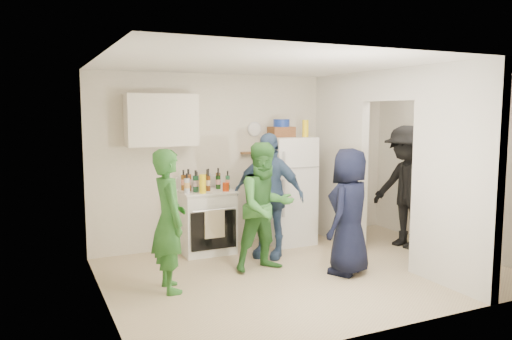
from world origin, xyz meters
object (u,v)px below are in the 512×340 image
at_px(stove, 206,221).
at_px(yellow_cup_stack_top, 305,128).
at_px(fridge, 289,190).
at_px(person_navy, 349,211).
at_px(person_green_center, 265,207).
at_px(person_denim, 268,195).
at_px(blue_bowl, 281,123).
at_px(person_green_left, 169,220).
at_px(wicker_basket, 281,132).
at_px(person_nook, 406,187).

height_order(stove, yellow_cup_stack_top, yellow_cup_stack_top).
relative_size(fridge, yellow_cup_stack_top, 6.36).
bearing_deg(person_navy, yellow_cup_stack_top, -130.65).
bearing_deg(yellow_cup_stack_top, person_green_center, -140.05).
xyz_separation_m(yellow_cup_stack_top, person_denim, (-0.82, -0.42, -0.87)).
xyz_separation_m(stove, blue_bowl, (1.19, 0.02, 1.36)).
height_order(person_green_left, person_denim, person_denim).
distance_m(person_green_left, person_navy, 2.16).
height_order(wicker_basket, blue_bowl, blue_bowl).
relative_size(person_denim, person_nook, 0.95).
distance_m(wicker_basket, person_denim, 1.12).
height_order(person_green_center, person_denim, person_denim).
relative_size(person_green_center, person_nook, 0.90).
bearing_deg(person_nook, person_green_center, -94.97).
distance_m(stove, person_green_left, 1.55).
distance_m(fridge, person_denim, 0.79).
relative_size(stove, yellow_cup_stack_top, 3.52).
bearing_deg(stove, person_green_left, -124.57).
xyz_separation_m(person_denim, person_nook, (2.03, -0.40, 0.04)).
bearing_deg(person_nook, stove, -116.72).
distance_m(person_green_center, person_denim, 0.58).
xyz_separation_m(fridge, person_green_center, (-0.88, -1.02, 0.00)).
xyz_separation_m(person_green_center, person_nook, (2.32, 0.11, 0.09)).
bearing_deg(fridge, person_nook, -32.54).
height_order(wicker_basket, yellow_cup_stack_top, yellow_cup_stack_top).
bearing_deg(blue_bowl, person_denim, -131.20).
bearing_deg(wicker_basket, fridge, -26.57).
height_order(blue_bowl, person_navy, blue_bowl).
bearing_deg(stove, wicker_basket, 0.96).
height_order(person_denim, person_navy, person_denim).
bearing_deg(yellow_cup_stack_top, wicker_basket, 154.89).
bearing_deg(person_green_center, person_nook, -0.17).
bearing_deg(stove, fridge, -1.33).
xyz_separation_m(yellow_cup_stack_top, person_nook, (1.22, -0.82, -0.83)).
xyz_separation_m(fridge, yellow_cup_stack_top, (0.22, -0.10, 0.92)).
xyz_separation_m(fridge, person_green_left, (-2.15, -1.22, -0.01)).
xyz_separation_m(blue_bowl, person_green_left, (-2.05, -1.27, -1.01)).
height_order(wicker_basket, person_navy, wicker_basket).
xyz_separation_m(wicker_basket, yellow_cup_stack_top, (0.32, -0.15, 0.05)).
relative_size(stove, person_denim, 0.52).
distance_m(person_denim, person_navy, 1.20).
bearing_deg(blue_bowl, person_navy, -87.20).
distance_m(person_green_center, person_nook, 2.32).
xyz_separation_m(wicker_basket, blue_bowl, (0.00, 0.00, 0.13)).
bearing_deg(wicker_basket, blue_bowl, 0.00).
xyz_separation_m(wicker_basket, person_denim, (-0.50, -0.57, -0.82)).
distance_m(yellow_cup_stack_top, person_nook, 1.69).
bearing_deg(person_nook, wicker_basket, -129.74).
distance_m(wicker_basket, person_green_left, 2.57).
distance_m(stove, blue_bowl, 1.80).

